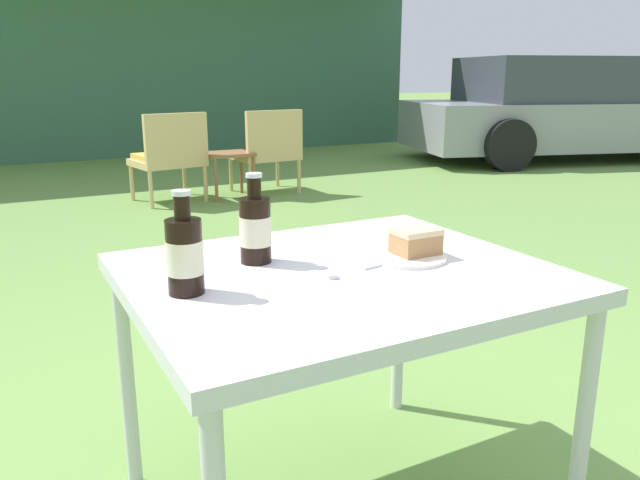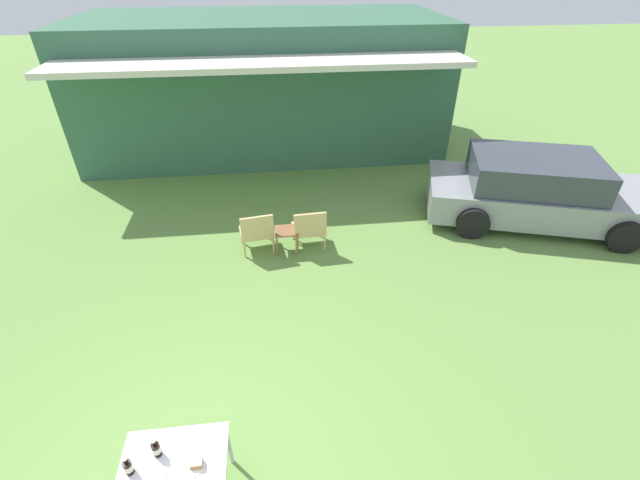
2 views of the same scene
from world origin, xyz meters
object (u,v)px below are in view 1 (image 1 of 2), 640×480
Objects in this scene: cake_on_plate at (413,247)px; cola_bottle_far at (185,254)px; patio_table at (339,292)px; wicker_chair_cushioned at (170,155)px; garden_side_table at (228,159)px; cola_bottle_near at (255,228)px; wicker_chair_plain at (268,148)px; parked_car at (565,111)px.

cola_bottle_far reaches higher than cake_on_plate.
cola_bottle_far reaches higher than patio_table.
patio_table is 0.23m from cake_on_plate.
wicker_chair_cushioned is 0.82× the size of patio_table.
garden_side_table is (0.54, -0.05, -0.07)m from wicker_chair_cushioned.
patio_table is at bearing 71.53° from wicker_chair_cushioned.
patio_table is 0.40m from cola_bottle_far.
garden_side_table is at bearing 71.09° from cola_bottle_near.
cola_bottle_near is 0.26m from cola_bottle_far.
garden_side_table is 4.43m from cake_on_plate.
cola_bottle_far reaches higher than wicker_chair_plain.
parked_car is 20.61× the size of cola_bottle_far.
wicker_chair_plain is (-4.59, -0.49, -0.21)m from parked_car.
wicker_chair_cushioned is 3.60× the size of cola_bottle_near.
parked_car is at bearing 175.84° from wicker_chair_cushioned.
garden_side_table is at bearing 69.07° from cola_bottle_far.
parked_car is at bearing -177.68° from wicker_chair_plain.
cake_on_plate is at bearing -124.67° from parked_car.
wicker_chair_cushioned is 0.95m from wicker_chair_plain.
cola_bottle_far is at bearing 178.61° from cake_on_plate.
cake_on_plate is 0.91× the size of cola_bottle_near.
garden_side_table is 1.91× the size of cola_bottle_near.
cola_bottle_far is at bearing -146.96° from cola_bottle_near.
wicker_chair_plain reaches higher than cake_on_plate.
cola_bottle_near is at bearing 69.17° from wicker_chair_cushioned.
cola_bottle_near is at bearing 156.86° from cake_on_plate.
wicker_chair_cushioned is 4.37m from cake_on_plate.
wicker_chair_cushioned is 3.60× the size of cola_bottle_far.
cola_bottle_near is at bearing 134.97° from patio_table.
cola_bottle_near reaches higher than garden_side_table.
patio_table is 4.40× the size of cola_bottle_near.
wicker_chair_cushioned is 4.40m from patio_table.
cake_on_plate is (-6.06, -4.80, 0.06)m from parked_car.
cola_bottle_far is at bearing -127.29° from parked_car.
cola_bottle_far is (-0.37, 0.01, 0.14)m from patio_table.
wicker_chair_plain is 3.60× the size of cola_bottle_far.
cola_bottle_near is at bearing -108.91° from garden_side_table.
patio_table is 4.40× the size of cola_bottle_far.
parked_car reaches higher than garden_side_table.
wicker_chair_cushioned and wicker_chair_plain have the same top height.
garden_side_table is 4.39m from cola_bottle_near.
wicker_chair_cushioned reaches higher than patio_table.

